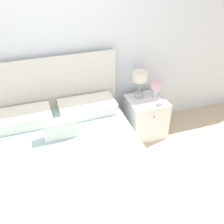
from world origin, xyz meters
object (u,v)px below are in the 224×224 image
(flower_vase, at_px, (156,86))
(table_lamp, at_px, (139,80))
(bed, at_px, (69,174))
(nightstand, at_px, (145,117))
(teacup, at_px, (161,103))

(flower_vase, bearing_deg, table_lamp, 166.17)
(bed, distance_m, nightstand, 1.37)
(table_lamp, xyz_separation_m, flower_vase, (0.21, -0.05, -0.10))
(nightstand, height_order, flower_vase, flower_vase)
(bed, bearing_deg, nightstand, 31.42)
(table_lamp, relative_size, flower_vase, 1.50)
(bed, distance_m, teacup, 1.42)
(bed, relative_size, flower_vase, 8.75)
(table_lamp, distance_m, flower_vase, 0.24)
(bed, distance_m, flower_vase, 1.57)
(flower_vase, height_order, teacup, flower_vase)
(flower_vase, bearing_deg, nightstand, -158.02)
(teacup, bearing_deg, bed, -156.64)
(bed, height_order, table_lamp, bed)
(nightstand, relative_size, flower_vase, 2.18)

